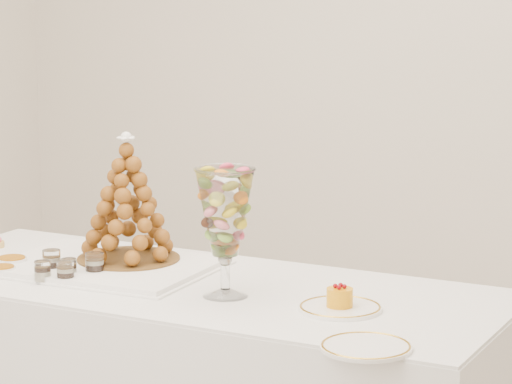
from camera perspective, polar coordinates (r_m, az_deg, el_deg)
The scene contains 13 objects.
lace_tray at distance 3.80m, azimuth -7.05°, elevation -3.47°, with size 0.63×0.47×0.02m, color white.
macaron_vase at distance 3.42m, azimuth -1.47°, elevation -1.05°, with size 0.17×0.17×0.37m.
cake_plate at distance 3.34m, azimuth 3.98°, elevation -5.48°, with size 0.23×0.23×0.01m, color white.
spare_plate at distance 3.01m, azimuth 5.20°, elevation -7.29°, with size 0.23×0.23×0.01m, color white.
verrine_a at distance 3.77m, azimuth -9.59°, elevation -3.26°, with size 0.06×0.06×0.07m, color white.
verrine_b at distance 3.70m, azimuth -8.79°, elevation -3.59°, with size 0.05×0.05×0.06m, color white.
verrine_c at distance 3.70m, azimuth -7.60°, elevation -3.43°, with size 0.06×0.06×0.08m, color white.
verrine_d at distance 3.66m, azimuth -10.01°, elevation -3.73°, with size 0.05×0.05×0.07m, color white.
verrine_e at distance 3.64m, azimuth -8.96°, elevation -3.78°, with size 0.05×0.05×0.07m, color white.
ramekin_back at distance 3.87m, azimuth -11.42°, elevation -3.28°, with size 0.10×0.10×0.03m, color white.
ramekin_front at distance 3.78m, azimuth -11.87°, elevation -3.67°, with size 0.08×0.08×0.03m, color white.
croquembouche at distance 3.79m, azimuth -6.07°, elevation -0.29°, with size 0.32×0.32×0.40m.
mousse_cake at distance 3.33m, azimuth 3.96°, elevation -4.96°, with size 0.07×0.07×0.06m.
Camera 1 is at (1.92, -2.79, 1.64)m, focal length 85.00 mm.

